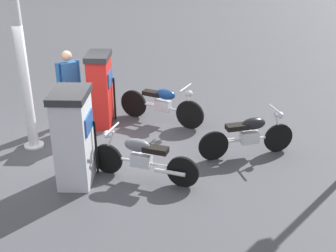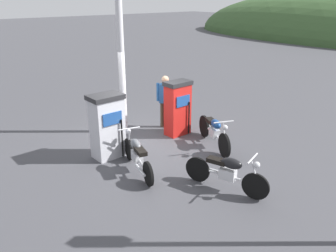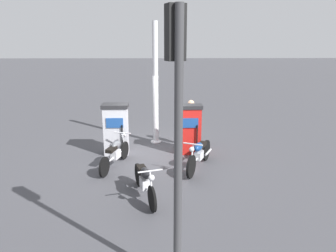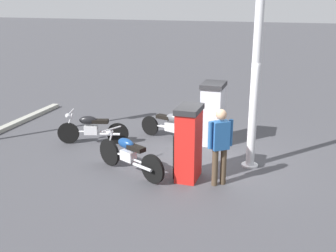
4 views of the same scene
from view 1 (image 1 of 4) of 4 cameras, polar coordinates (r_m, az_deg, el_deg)
ground_plane at (r=9.05m, az=-10.64°, el=-2.97°), size 120.00×120.00×0.00m
fuel_pump_near at (r=7.58m, az=-12.30°, el=-1.46°), size 0.64×0.86×1.71m
fuel_pump_far at (r=9.79m, az=-8.89°, el=4.76°), size 0.54×0.81×1.67m
motorcycle_near_pump at (r=7.67m, az=-3.44°, el=-4.07°), size 1.95×0.82×0.93m
motorcycle_far_pump at (r=9.91m, az=-0.79°, el=2.97°), size 1.96×0.99×0.97m
motorcycle_extra at (r=8.60m, az=10.58°, el=-1.04°), size 1.90×0.75×0.94m
attendant_person at (r=10.00m, az=-12.89°, el=5.66°), size 0.50×0.42×1.70m
canopy_support_pole at (r=8.71m, az=-18.94°, el=9.91°), size 0.40×0.40×4.37m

